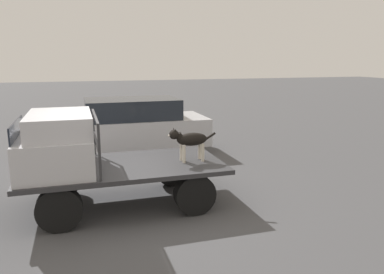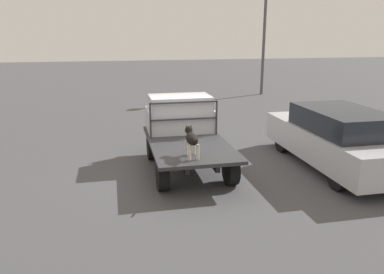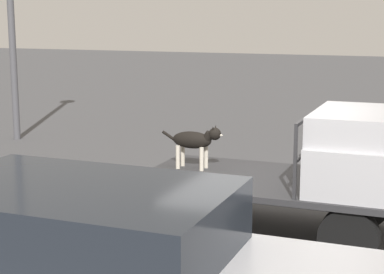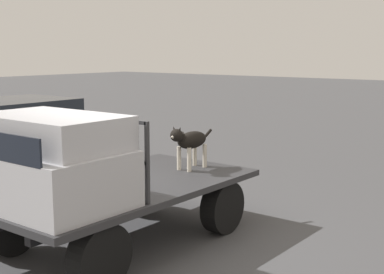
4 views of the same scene
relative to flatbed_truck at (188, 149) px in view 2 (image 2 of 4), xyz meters
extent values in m
plane|color=#474749|center=(0.00, 0.00, -0.56)|extent=(80.00, 80.00, 0.00)
cylinder|color=black|center=(1.11, 0.79, -0.20)|extent=(0.71, 0.24, 0.71)
cylinder|color=black|center=(1.11, -0.79, -0.20)|extent=(0.71, 0.24, 0.71)
cylinder|color=black|center=(-1.11, 0.79, -0.20)|extent=(0.71, 0.24, 0.71)
cylinder|color=black|center=(-1.11, -0.79, -0.20)|extent=(0.71, 0.24, 0.71)
cube|color=black|center=(0.00, 0.33, 0.04)|extent=(3.28, 0.10, 0.18)
cube|color=black|center=(0.00, -0.33, 0.04)|extent=(3.28, 0.10, 0.18)
cube|color=#2D2D30|center=(0.00, 0.00, 0.17)|extent=(3.56, 1.90, 0.08)
cube|color=#B7B7BC|center=(1.13, 0.00, 0.52)|extent=(1.20, 1.78, 0.61)
cube|color=#B7B7BC|center=(1.04, 0.00, 1.01)|extent=(1.02, 1.64, 0.37)
cube|color=black|center=(1.72, 0.00, 0.95)|extent=(0.02, 1.46, 0.28)
cube|color=#2D2D30|center=(0.46, 0.87, 0.67)|extent=(0.04, 0.04, 0.92)
cube|color=#2D2D30|center=(0.46, -0.87, 0.67)|extent=(0.04, 0.04, 0.92)
cube|color=#2D2D30|center=(0.46, 0.00, 1.11)|extent=(0.04, 1.74, 0.04)
cube|color=#2D2D30|center=(0.46, 0.00, 0.67)|extent=(0.04, 1.74, 0.04)
cylinder|color=beige|center=(-1.07, 0.24, 0.38)|extent=(0.06, 0.06, 0.33)
cylinder|color=beige|center=(-1.07, 0.06, 0.38)|extent=(0.06, 0.06, 0.33)
cylinder|color=beige|center=(-1.43, 0.24, 0.38)|extent=(0.06, 0.06, 0.33)
cylinder|color=beige|center=(-1.43, 0.06, 0.38)|extent=(0.06, 0.06, 0.33)
ellipsoid|color=black|center=(-1.25, 0.15, 0.63)|extent=(0.58, 0.24, 0.24)
sphere|color=beige|center=(-1.09, 0.15, 0.58)|extent=(0.11, 0.11, 0.11)
cylinder|color=black|center=(-1.00, 0.15, 0.69)|extent=(0.17, 0.13, 0.17)
sphere|color=black|center=(-0.91, 0.15, 0.74)|extent=(0.18, 0.18, 0.18)
cone|color=beige|center=(-0.83, 0.15, 0.72)|extent=(0.10, 0.10, 0.10)
cone|color=black|center=(-0.92, 0.20, 0.81)|extent=(0.06, 0.08, 0.10)
cone|color=black|center=(-0.92, 0.10, 0.81)|extent=(0.06, 0.08, 0.10)
cylinder|color=black|center=(-1.59, 0.15, 0.65)|extent=(0.25, 0.04, 0.17)
cylinder|color=black|center=(0.93, -3.02, -0.26)|extent=(0.60, 0.20, 0.60)
cylinder|color=black|center=(0.93, -4.56, -0.26)|extent=(0.60, 0.20, 0.60)
cylinder|color=black|center=(-1.91, -3.02, -0.26)|extent=(0.60, 0.20, 0.60)
cube|color=#B7B7BC|center=(-0.49, -3.79, 0.07)|extent=(4.59, 1.82, 0.76)
cube|color=#1E232B|center=(-0.72, -3.79, 0.72)|extent=(2.52, 1.64, 0.55)
cylinder|color=#4C4C51|center=(11.20, -6.55, 2.75)|extent=(0.16, 0.16, 6.62)
camera|label=1|loc=(0.75, 6.60, 2.09)|focal=35.00mm
camera|label=2|loc=(-8.80, 1.76, 2.82)|focal=35.00mm
camera|label=3|loc=(2.02, -8.17, 2.37)|focal=60.00mm
camera|label=4|loc=(4.63, 4.72, 1.88)|focal=50.00mm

